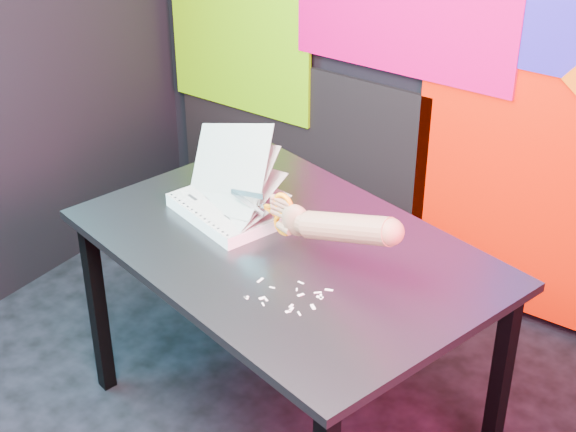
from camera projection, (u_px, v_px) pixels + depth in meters
The scene contains 7 objects.
room at pixel (210, 118), 2.12m from camera, with size 3.01×3.01×2.71m.
backdrop at pixel (473, 88), 3.33m from camera, with size 2.88×0.05×2.08m.
work_table at pixel (286, 266), 2.79m from camera, with size 1.48×1.17×0.75m.
printout_stack at pixel (230, 206), 2.90m from camera, with size 0.43×0.36×0.35m.
scissors at pixel (279, 213), 2.67m from camera, with size 0.26×0.04×0.15m.
hand_forearm at pixel (339, 226), 2.52m from camera, with size 0.47×0.12×0.19m.
paper_clippings at pixel (293, 298), 2.51m from camera, with size 0.22×0.18×0.00m.
Camera 1 is at (1.27, -1.49, 2.22)m, focal length 55.00 mm.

